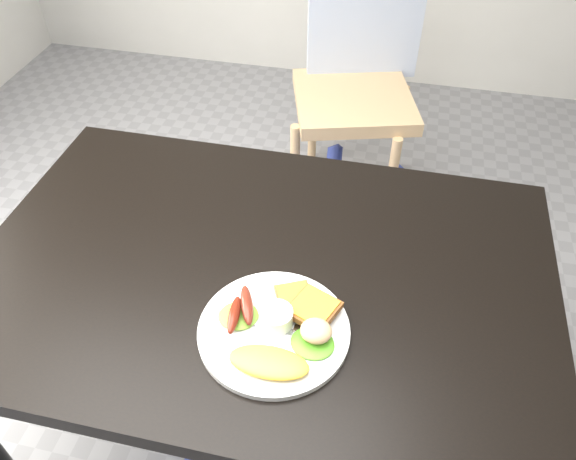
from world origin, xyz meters
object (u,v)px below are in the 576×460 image
Objects in this scene: person at (305,160)px; plate at (274,331)px; dining_chair at (353,101)px; dining_table at (262,273)px.

person reaches higher than plate.
person reaches higher than dining_chair.
dining_chair is at bearing -84.28° from person.
plate is at bearing 105.28° from person.
dining_chair is 0.79m from person.
plate is at bearing -105.78° from dining_chair.
dining_table is 0.45m from person.
plate reaches higher than dining_chair.
plate is (0.01, -1.35, 0.31)m from dining_chair.
plate is (0.06, -0.61, 0.06)m from person.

